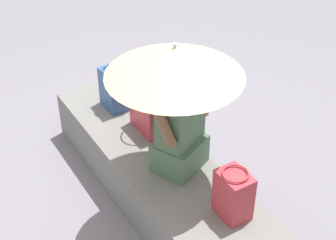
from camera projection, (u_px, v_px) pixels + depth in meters
The scene contains 7 objects.
ground_plane at pixel (158, 196), 3.96m from camera, with size 14.00×14.00×0.00m, color slate.
stone_bench at pixel (157, 176), 3.84m from camera, with size 2.29×0.63×0.41m, color slate.
person_seated at pixel (180, 120), 3.40m from camera, with size 0.40×0.51×0.90m.
parasol at pixel (175, 61), 3.06m from camera, with size 0.86×0.86×1.00m.
handbag_black at pixel (114, 89), 4.14m from camera, with size 0.24×0.18×0.35m.
tote_bag_canvas at pixel (145, 112), 3.87m from camera, with size 0.32×0.23×0.34m.
shoulder_bag_spare at pixel (233, 194), 3.15m from camera, with size 0.22×0.17×0.34m.
Camera 1 is at (2.51, -1.43, 2.77)m, focal length 55.45 mm.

